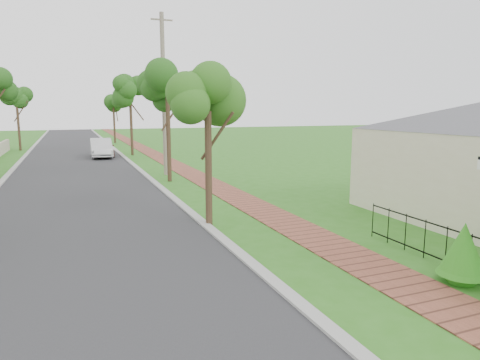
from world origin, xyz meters
TOP-DOWN VIEW (x-y plane):
  - ground at (0.00, 0.00)m, footprint 160.00×160.00m
  - road at (-3.00, 20.00)m, footprint 7.00×120.00m
  - kerb_right at (0.65, 20.00)m, footprint 0.30×120.00m
  - kerb_left at (-6.65, 20.00)m, footprint 0.30×120.00m
  - sidewalk at (3.25, 20.00)m, footprint 1.50×120.00m
  - street_trees at (-2.87, 26.84)m, footprint 10.70×37.65m
  - parked_car_red at (-0.78, 29.80)m, footprint 1.83×4.05m
  - parked_car_white at (-1.00, 29.07)m, footprint 1.63×4.49m
  - near_tree at (0.80, 7.00)m, footprint 1.83×1.83m
  - utility_pole at (1.80, 18.34)m, footprint 1.20×0.24m

SIDE VIEW (x-z plane):
  - ground at x=0.00m, z-range 0.00..0.00m
  - road at x=-3.00m, z-range -0.01..0.01m
  - kerb_right at x=0.65m, z-range -0.05..0.05m
  - kerb_left at x=-6.65m, z-range -0.05..0.05m
  - sidewalk at x=3.25m, z-range -0.01..0.01m
  - parked_car_red at x=-0.78m, z-range 0.00..1.35m
  - parked_car_white at x=-1.00m, z-range 0.00..1.47m
  - near_tree at x=0.80m, z-range 1.38..6.07m
  - street_trees at x=-2.87m, z-range 1.59..7.48m
  - utility_pole at x=1.80m, z-range 0.06..9.01m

